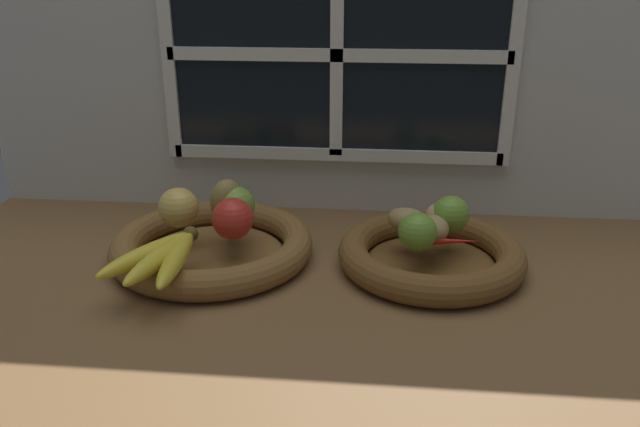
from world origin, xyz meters
The scene contains 15 objects.
ground_plane centered at (0.00, 0.00, -1.50)cm, with size 140.00×90.00×3.00cm, color brown.
back_wall centered at (0.00, 29.77, 27.88)cm, with size 140.00×4.60×55.00cm.
fruit_bowl_left centered at (-19.16, 3.83, 2.26)cm, with size 33.97×33.97×4.88cm.
fruit_bowl_right centered at (17.44, 3.83, 2.27)cm, with size 30.53×30.53×4.88cm.
apple_green_back centered at (-15.74, 7.85, 8.22)cm, with size 6.67×6.67×6.67cm, color #7AA338.
apple_golden_left centered at (-25.09, 5.72, 8.30)cm, with size 6.83×6.83×6.83cm, color #DBB756.
apple_red_right centered at (-14.88, 1.71, 8.29)cm, with size 6.81×6.81×6.81cm, color red.
pear_brown centered at (-17.29, 8.22, 8.80)cm, with size 5.23×6.19×7.83cm, color olive.
banana_bunch_front centered at (-23.24, -8.88, 6.30)cm, with size 12.35×19.55×2.83cm.
potato_oblong centered at (13.68, 6.75, 6.96)cm, with size 7.73×4.85×4.16cm, color #A38451.
potato_large centered at (17.44, 3.83, 6.97)cm, with size 6.15×5.05×4.17cm, color #A38451.
potato_back centered at (19.52, 8.41, 7.29)cm, with size 6.07×5.43×4.82cm, color tan.
lime_near centered at (14.74, -0.21, 7.93)cm, with size 6.10×6.10×6.10cm, color #6B9E33.
lime_far centered at (20.58, 7.87, 7.98)cm, with size 6.20×6.20×6.20cm, color #6B9E33.
chili_pepper centered at (18.90, 1.49, 5.84)cm, with size 1.92×1.92×11.78cm, color red.
Camera 1 is at (8.05, -89.68, 46.39)cm, focal length 34.96 mm.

